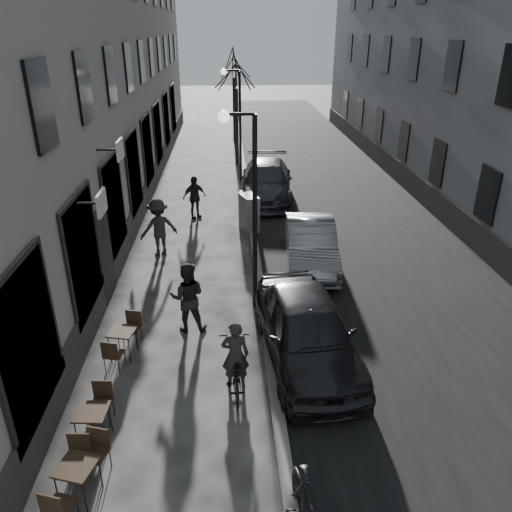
{
  "coord_description": "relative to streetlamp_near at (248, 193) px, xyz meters",
  "views": [
    {
      "loc": [
        -0.65,
        -5.5,
        6.81
      ],
      "look_at": [
        -0.01,
        5.29,
        1.8
      ],
      "focal_mm": 35.0,
      "sensor_mm": 36.0,
      "label": 1
    }
  ],
  "objects": [
    {
      "name": "bistro_set_b",
      "position": [
        -2.96,
        -4.57,
        -2.75
      ],
      "size": [
        0.59,
        1.38,
        0.8
      ],
      "rotation": [
        0.0,
        0.0,
        -0.07
      ],
      "color": "black",
      "rests_on": "ground"
    },
    {
      "name": "car_far",
      "position": [
        1.17,
        9.1,
        -2.39
      ],
      "size": [
        2.63,
        5.47,
        1.54
      ],
      "primitive_type": "imported",
      "rotation": [
        0.0,
        0.0,
        -0.09
      ],
      "color": "#33343C",
      "rests_on": "ground"
    },
    {
      "name": "bistro_set_a",
      "position": [
        -2.91,
        -5.77,
        -2.74
      ],
      "size": [
        0.76,
        1.43,
        0.81
      ],
      "rotation": [
        0.0,
        0.0,
        -0.29
      ],
      "color": "black",
      "rests_on": "ground"
    },
    {
      "name": "tree_far",
      "position": [
        0.07,
        21.0,
        1.5
      ],
      "size": [
        2.4,
        2.4,
        5.7
      ],
      "color": "black",
      "rests_on": "ground"
    },
    {
      "name": "ground",
      "position": [
        0.17,
        -6.0,
        -3.16
      ],
      "size": [
        120.0,
        120.0,
        0.0
      ],
      "primitive_type": "plane",
      "color": "#363431",
      "rests_on": "ground"
    },
    {
      "name": "pedestrian_near",
      "position": [
        -1.5,
        -1.0,
        -2.27
      ],
      "size": [
        0.88,
        0.7,
        1.78
      ],
      "primitive_type": "imported",
      "rotation": [
        0.0,
        0.0,
        3.12
      ],
      "color": "black",
      "rests_on": "ground"
    },
    {
      "name": "pedestrian_far",
      "position": [
        -1.76,
        6.89,
        -2.33
      ],
      "size": [
        1.04,
        0.84,
        1.65
      ],
      "primitive_type": "imported",
      "rotation": [
        0.0,
        0.0,
        0.53
      ],
      "color": "black",
      "rests_on": "ground"
    },
    {
      "name": "bistro_set_c",
      "position": [
        -2.9,
        -2.04,
        -2.75
      ],
      "size": [
        0.66,
        1.4,
        0.8
      ],
      "rotation": [
        0.0,
        0.0,
        -0.22
      ],
      "color": "black",
      "rests_on": "ground"
    },
    {
      "name": "streetlamp_far",
      "position": [
        0.0,
        12.0,
        0.0
      ],
      "size": [
        0.9,
        0.28,
        5.09
      ],
      "color": "black",
      "rests_on": "ground"
    },
    {
      "name": "cyclist_rider",
      "position": [
        -0.41,
        -3.21,
        -2.38
      ],
      "size": [
        0.57,
        0.38,
        1.55
      ],
      "primitive_type": "imported",
      "rotation": [
        0.0,
        0.0,
        3.15
      ],
      "color": "#2A2725",
      "rests_on": "ground"
    },
    {
      "name": "car_near",
      "position": [
        1.17,
        -2.39,
        -2.39
      ],
      "size": [
        2.25,
        4.7,
        1.55
      ],
      "primitive_type": "imported",
      "rotation": [
        0.0,
        0.0,
        0.09
      ],
      "color": "black",
      "rests_on": "ground"
    },
    {
      "name": "road",
      "position": [
        4.02,
        10.0,
        -3.16
      ],
      "size": [
        7.3,
        60.0,
        0.0
      ],
      "primitive_type": "cube",
      "color": "black",
      "rests_on": "ground"
    },
    {
      "name": "kerb",
      "position": [
        0.37,
        10.0,
        -3.1
      ],
      "size": [
        0.25,
        60.0,
        0.12
      ],
      "primitive_type": "cube",
      "color": "slate",
      "rests_on": "ground"
    },
    {
      "name": "streetlamp_near",
      "position": [
        0.0,
        0.0,
        0.0
      ],
      "size": [
        0.9,
        0.28,
        5.09
      ],
      "color": "black",
      "rests_on": "ground"
    },
    {
      "name": "bicycle",
      "position": [
        -0.41,
        -3.21,
        -2.69
      ],
      "size": [
        0.65,
        1.82,
        0.95
      ],
      "primitive_type": "imported",
      "rotation": [
        0.0,
        0.0,
        3.15
      ],
      "color": "black",
      "rests_on": "ground"
    },
    {
      "name": "pedestrian_mid",
      "position": [
        -2.71,
        3.52,
        -2.22
      ],
      "size": [
        1.4,
        1.13,
        1.89
      ],
      "primitive_type": "imported",
      "rotation": [
        0.0,
        0.0,
        3.55
      ],
      "color": "#2C2A26",
      "rests_on": "ground"
    },
    {
      "name": "utility_cabinet",
      "position": [
        0.27,
        5.4,
        -2.49
      ],
      "size": [
        0.75,
        1.0,
        1.34
      ],
      "primitive_type": "cube",
      "rotation": [
        0.0,
        0.0,
        0.33
      ],
      "color": "slate",
      "rests_on": "ground"
    },
    {
      "name": "tree_near",
      "position": [
        0.07,
        15.0,
        1.5
      ],
      "size": [
        2.4,
        2.4,
        5.7
      ],
      "color": "black",
      "rests_on": "ground"
    },
    {
      "name": "car_mid",
      "position": [
        2.04,
        2.47,
        -2.47
      ],
      "size": [
        1.8,
        4.28,
        1.38
      ],
      "primitive_type": "imported",
      "rotation": [
        0.0,
        0.0,
        -0.08
      ],
      "color": "gray",
      "rests_on": "ground"
    }
  ]
}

